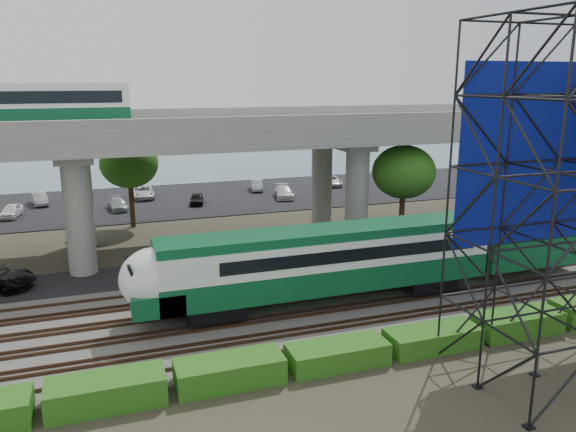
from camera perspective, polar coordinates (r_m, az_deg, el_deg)
name	(u,v)px	position (r m, az deg, el deg)	size (l,w,h in m)	color
ground	(286,329)	(29.78, -0.20, -11.42)	(140.00, 140.00, 0.00)	#474233
ballast_bed	(274,313)	(31.47, -1.40, -9.78)	(90.00, 12.00, 0.20)	slate
service_road	(237,266)	(39.14, -5.20, -5.11)	(90.00, 5.00, 0.08)	black
parking_lot	(184,199)	(61.45, -10.51, 1.69)	(90.00, 18.00, 0.08)	black
harbor_water	(160,169)	(82.94, -12.86, 4.67)	(140.00, 40.00, 0.03)	#486976
rail_tracks	(274,310)	(31.40, -1.40, -9.48)	(90.00, 9.52, 0.16)	#472D1E
commuter_train	(362,255)	(32.38, 7.57, -3.95)	(29.30, 3.06, 4.30)	black
overpass	(205,140)	(42.46, -8.43, 7.61)	(80.00, 12.00, 12.40)	#9E9B93
hedge_strip	(338,353)	(26.28, 5.06, -13.74)	(34.60, 1.80, 1.20)	#255814
trees	(155,178)	(42.46, -13.36, 3.78)	(40.94, 16.94, 7.69)	#382314
parked_cars	(190,193)	(61.17, -9.94, 2.29)	(36.79, 9.72, 1.29)	white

